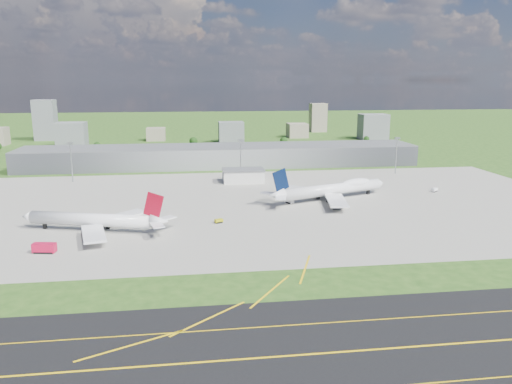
{
  "coord_description": "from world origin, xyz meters",
  "views": [
    {
      "loc": [
        -24.09,
        -216.18,
        64.78
      ],
      "look_at": [
        8.94,
        29.77,
        9.0
      ],
      "focal_mm": 35.0,
      "sensor_mm": 36.0,
      "label": 1
    }
  ],
  "objects": [
    {
      "name": "bldg_ce",
      "position": [
        100.0,
        350.0,
        8.0
      ],
      "size": [
        22.0,
        24.0,
        16.0
      ],
      "primitive_type": "cube",
      "color": "gray",
      "rests_on": "ground"
    },
    {
      "name": "apron",
      "position": [
        10.0,
        40.0,
        0.04
      ],
      "size": [
        360.0,
        190.0,
        0.08
      ],
      "primitive_type": "cube",
      "color": "gray",
      "rests_on": "ground"
    },
    {
      "name": "bldg_c",
      "position": [
        20.0,
        310.0,
        11.0
      ],
      "size": [
        26.0,
        20.0,
        22.0
      ],
      "primitive_type": "cube",
      "color": "slate",
      "rests_on": "ground"
    },
    {
      "name": "mast_east",
      "position": [
        120.0,
        115.0,
        17.71
      ],
      "size": [
        3.5,
        2.0,
        25.9
      ],
      "color": "gray",
      "rests_on": "ground"
    },
    {
      "name": "airliner_red_twin",
      "position": [
        -65.43,
        0.57,
        4.98
      ],
      "size": [
        66.79,
        50.95,
        18.72
      ],
      "rotation": [
        0.0,
        0.0,
        2.85
      ],
      "color": "white",
      "rests_on": "ground"
    },
    {
      "name": "tug_yellow",
      "position": [
        -11.61,
        6.57,
        0.95
      ],
      "size": [
        4.2,
        3.37,
        1.82
      ],
      "rotation": [
        0.0,
        0.0,
        0.4
      ],
      "color": "#BCB80B",
      "rests_on": "ground"
    },
    {
      "name": "mast_west",
      "position": [
        -100.0,
        115.0,
        17.71
      ],
      "size": [
        3.5,
        2.0,
        25.9
      ],
      "color": "gray",
      "rests_on": "ground"
    },
    {
      "name": "ground",
      "position": [
        0.0,
        150.0,
        0.0
      ],
      "size": [
        1400.0,
        1400.0,
        0.0
      ],
      "primitive_type": "plane",
      "color": "#274C17",
      "rests_on": "ground"
    },
    {
      "name": "terminal",
      "position": [
        0.0,
        165.0,
        7.5
      ],
      "size": [
        300.0,
        42.0,
        15.0
      ],
      "primitive_type": "cube",
      "color": "gray",
      "rests_on": "ground"
    },
    {
      "name": "van_white_far",
      "position": [
        119.28,
        55.64,
        1.14
      ],
      "size": [
        4.64,
        4.09,
        2.25
      ],
      "rotation": [
        0.0,
        0.0,
        0.61
      ],
      "color": "white",
      "rests_on": "ground"
    },
    {
      "name": "fire_truck",
      "position": [
        -80.34,
        -25.59,
        1.9
      ],
      "size": [
        9.11,
        4.76,
        3.82
      ],
      "rotation": [
        0.0,
        0.0,
        -0.18
      ],
      "color": "red",
      "rests_on": "ground"
    },
    {
      "name": "bldg_tall_e",
      "position": [
        140.0,
        410.0,
        18.0
      ],
      "size": [
        20.0,
        18.0,
        36.0
      ],
      "primitive_type": "cube",
      "color": "gray",
      "rests_on": "ground"
    },
    {
      "name": "tree_w",
      "position": [
        -110.0,
        265.0,
        4.86
      ],
      "size": [
        6.75,
        6.75,
        8.25
      ],
      "color": "#382314",
      "rests_on": "ground"
    },
    {
      "name": "taxiway",
      "position": [
        0.0,
        -110.0,
        0.03
      ],
      "size": [
        1400.0,
        60.0,
        0.06
      ],
      "primitive_type": "cube",
      "color": "black",
      "rests_on": "ground"
    },
    {
      "name": "bldg_w",
      "position": [
        -140.0,
        300.0,
        12.0
      ],
      "size": [
        28.0,
        22.0,
        24.0
      ],
      "primitive_type": "cube",
      "color": "slate",
      "rests_on": "ground"
    },
    {
      "name": "van_white_near",
      "position": [
        28.49,
        39.34,
        1.29
      ],
      "size": [
        4.11,
        5.48,
        2.56
      ],
      "rotation": [
        0.0,
        0.0,
        2.01
      ],
      "color": "silver",
      "rests_on": "ground"
    },
    {
      "name": "bldg_cw",
      "position": [
        -60.0,
        340.0,
        7.0
      ],
      "size": [
        20.0,
        18.0,
        14.0
      ],
      "primitive_type": "cube",
      "color": "gray",
      "rests_on": "ground"
    },
    {
      "name": "mast_center",
      "position": [
        10.0,
        115.0,
        17.71
      ],
      "size": [
        3.5,
        2.0,
        25.9
      ],
      "color": "gray",
      "rests_on": "ground"
    },
    {
      "name": "tree_c",
      "position": [
        -20.0,
        280.0,
        5.84
      ],
      "size": [
        8.1,
        8.1,
        9.9
      ],
      "color": "#382314",
      "rests_on": "ground"
    },
    {
      "name": "tree_far_e",
      "position": [
        160.0,
        285.0,
        4.53
      ],
      "size": [
        6.3,
        6.3,
        7.7
      ],
      "color": "#382314",
      "rests_on": "ground"
    },
    {
      "name": "ops_building",
      "position": [
        10.0,
        100.0,
        4.0
      ],
      "size": [
        26.0,
        16.0,
        8.0
      ],
      "primitive_type": "cube",
      "color": "silver",
      "rests_on": "ground"
    },
    {
      "name": "bldg_e",
      "position": [
        180.0,
        320.0,
        14.0
      ],
      "size": [
        30.0,
        22.0,
        28.0
      ],
      "primitive_type": "cube",
      "color": "slate",
      "rests_on": "ground"
    },
    {
      "name": "tree_e",
      "position": [
        70.0,
        275.0,
        5.51
      ],
      "size": [
        7.65,
        7.65,
        9.35
      ],
      "color": "#382314",
      "rests_on": "ground"
    },
    {
      "name": "airliner_blue_quad",
      "position": [
        53.78,
        45.4,
        5.63
      ],
      "size": [
        74.58,
        56.9,
        20.26
      ],
      "rotation": [
        0.0,
        0.0,
        0.36
      ],
      "color": "white",
      "rests_on": "ground"
    },
    {
      "name": "bldg_tall_w",
      "position": [
        -180.0,
        360.0,
        22.0
      ],
      "size": [
        22.0,
        20.0,
        44.0
      ],
      "primitive_type": "cube",
      "color": "slate",
      "rests_on": "ground"
    }
  ]
}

